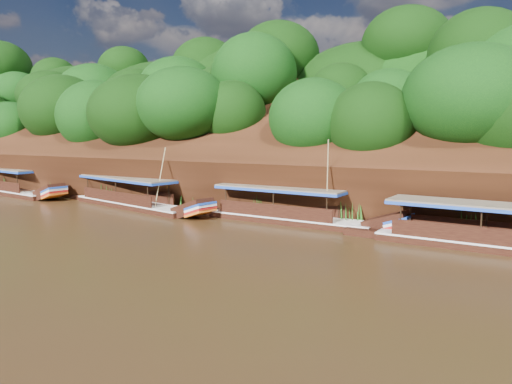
# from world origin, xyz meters

# --- Properties ---
(ground) EXTENTS (160.00, 160.00, 0.00)m
(ground) POSITION_xyz_m (0.00, 0.00, 0.00)
(ground) COLOR black
(ground) RESTS_ON ground
(riverbank) EXTENTS (120.00, 30.06, 19.40)m
(riverbank) POSITION_xyz_m (-0.01, 22.73, 1.89)
(riverbank) COLOR black
(riverbank) RESTS_ON ground
(boat_1) EXTENTS (13.33, 2.93, 5.81)m
(boat_1) POSITION_xyz_m (3.21, 8.50, 0.52)
(boat_1) COLOR black
(boat_1) RESTS_ON ground
(boat_2) EXTENTS (14.67, 5.28, 5.12)m
(boat_2) POSITION_xyz_m (-9.89, 8.42, 0.52)
(boat_2) COLOR black
(boat_2) RESTS_ON ground
(boat_3) EXTENTS (13.59, 4.18, 2.85)m
(boat_3) POSITION_xyz_m (-24.86, 9.13, 0.54)
(boat_3) COLOR black
(boat_3) RESTS_ON ground
(reeds) EXTENTS (48.00, 2.06, 1.95)m
(reeds) POSITION_xyz_m (-2.56, 9.46, 0.84)
(reeds) COLOR #225916
(reeds) RESTS_ON ground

